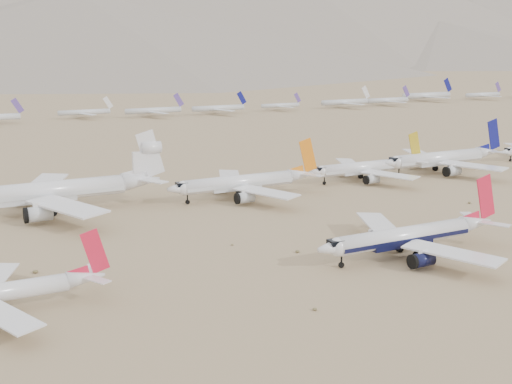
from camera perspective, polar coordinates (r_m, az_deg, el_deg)
ground at (r=152.21m, az=16.47°, el=-5.07°), size 7000.00×7000.00×0.00m
main_airliner at (r=146.17m, az=13.63°, el=-3.79°), size 46.59×45.51×16.44m
row2_navy_widebody at (r=244.74m, az=16.34°, el=2.90°), size 52.05×50.90×18.52m
row2_gold_tail at (r=224.48m, az=9.84°, el=2.16°), size 44.12×43.14×15.71m
row2_orange_tail at (r=195.47m, az=-0.99°, el=0.87°), size 47.71×46.67×17.02m
row2_white_trijet at (r=186.52m, az=-17.44°, el=0.14°), size 61.02×59.64×21.62m
distant_storage_row at (r=431.81m, az=-5.73°, el=7.42°), size 655.27×66.97×16.31m
foothills at (r=1358.19m, az=0.68°, el=13.88°), size 4637.50×1395.00×155.00m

